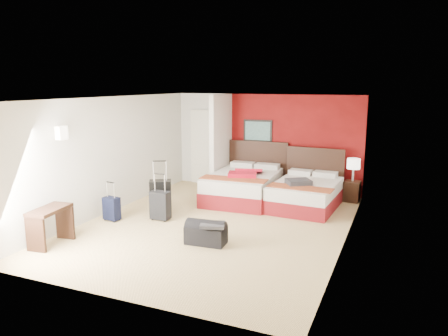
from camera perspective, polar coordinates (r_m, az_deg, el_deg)
The scene contains 17 objects.
ground at distance 8.66m, azimuth -1.11°, elevation -7.54°, with size 6.50×6.50×0.00m, color #DAC086.
room_walls at distance 10.21m, azimuth -5.12°, elevation 2.57°, with size 5.02×6.52×2.50m.
red_accent_panel at distance 11.14m, azimuth 9.20°, elevation 3.16°, with size 3.50×0.04×2.50m, color maroon.
partition_wall at distance 11.10m, azimuth -0.39°, elevation 3.28°, with size 0.12×1.20×2.50m, color silver.
entry_door at distance 11.97m, azimuth -2.58°, elevation 2.77°, with size 0.82×0.06×2.05m, color silver.
bed_left at distance 10.37m, azimuth 2.56°, elevation -2.53°, with size 1.50×2.14×0.64m, color white.
bed_right at distance 9.93m, azimuth 10.73°, elevation -3.52°, with size 1.36×1.94×0.58m, color silver.
red_suitcase_open at distance 10.16m, azimuth 2.92°, elevation -0.64°, with size 0.65×0.89×0.11m, color #AF0F23.
jacket_bundle at distance 9.59m, azimuth 9.84°, elevation -1.87°, with size 0.51×0.40×0.12m, color #35353A.
nightstand at distance 10.70m, azimuth 16.60°, elevation -2.97°, with size 0.35×0.35×0.49m, color black.
table_lamp at distance 10.59m, azimuth 16.76°, elevation -0.25°, with size 0.30×0.30×0.54m, color white.
suitcase_black at distance 9.45m, azimuth -8.40°, elevation -3.86°, with size 0.46×0.29×0.69m, color black.
suitcase_charcoal at distance 8.98m, azimuth -8.44°, elevation -5.06°, with size 0.39×0.24×0.57m, color black.
suitcase_navy at distance 9.15m, azimuth -14.67°, elevation -5.37°, with size 0.33×0.20×0.46m, color black.
duffel_bag at distance 7.65m, azimuth -2.41°, elevation -8.73°, with size 0.70×0.37×0.35m, color black.
jacket_draped at distance 7.48m, azimuth -1.54°, elevation -7.54°, with size 0.41×0.35×0.06m, color #313136.
desk at distance 8.11m, azimuth -21.98°, elevation -7.22°, with size 0.40×0.81×0.67m, color black.
Camera 1 is at (3.33, -7.49, 2.79)m, focal length 34.48 mm.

